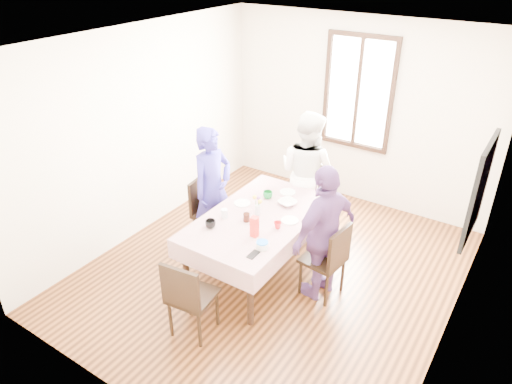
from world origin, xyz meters
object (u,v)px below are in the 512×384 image
chair_left (212,213)px  person_right (323,233)px  chair_near (193,295)px  person_far (307,173)px  person_left (212,189)px  chair_right (323,259)px  chair_far (306,197)px  dining_table (258,244)px

chair_left → person_right: bearing=78.4°
chair_near → person_far: size_ratio=0.54×
person_right → person_left: bearing=-78.8°
chair_right → chair_far: (-0.81, 1.14, 0.00)m
chair_right → dining_table: bearing=100.3°
chair_left → person_left: 0.36m
chair_left → chair_right: bearing=78.4°
person_right → chair_left: bearing=-78.8°
person_right → chair_far: bearing=-130.1°
chair_left → person_right: person_right is taller
chair_far → person_far: (0.00, -0.02, 0.38)m
chair_left → person_far: size_ratio=0.54×
person_far → person_right: bearing=133.7°
dining_table → chair_near: chair_near is taller
person_right → chair_right: bearing=105.1°
chair_right → chair_far: size_ratio=1.00×
chair_far → chair_left: bearing=60.2°
chair_right → chair_near: bearing=153.4°
dining_table → chair_right: bearing=3.8°
chair_far → person_far: 0.38m
chair_far → chair_near: 2.38m
chair_right → person_right: size_ratio=0.57×
person_left → person_right: bearing=-84.9°
person_far → dining_table: bearing=98.4°
dining_table → person_left: 0.92m
chair_near → person_far: 2.39m
dining_table → chair_near: size_ratio=1.91×
person_left → chair_right: bearing=-84.9°
person_far → chair_far: bearing=-81.6°
chair_left → chair_far: size_ratio=1.00×
chair_far → person_left: (-0.79, -1.03, 0.36)m
chair_far → person_right: person_right is taller
chair_near → person_left: size_ratio=0.56×
person_far → person_right: person_far is taller
dining_table → chair_left: (-0.81, 0.16, 0.08)m
person_left → chair_far: bearing=-28.6°
person_left → person_far: (0.79, 1.01, 0.03)m
person_left → person_far: 1.28m
chair_near → person_left: 1.61m
chair_right → person_right: (-0.02, 0.00, 0.34)m
dining_table → person_left: size_ratio=1.07×
chair_far → person_right: bearing=133.3°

